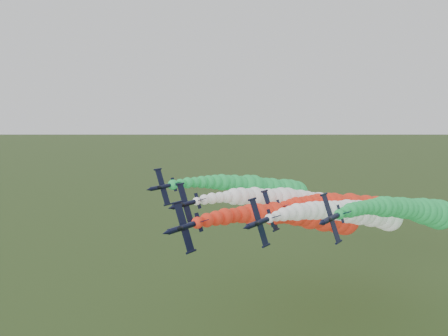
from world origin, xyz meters
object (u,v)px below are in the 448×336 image
at_px(jet_lead, 312,217).
at_px(jet_outer_left, 267,188).
at_px(jet_inner_right, 360,214).
at_px(jet_outer_right, 418,211).
at_px(jet_trail, 357,206).
at_px(jet_inner_left, 294,201).

distance_m(jet_lead, jet_outer_left, 32.25).
distance_m(jet_inner_right, jet_outer_left, 34.74).
xyz_separation_m(jet_lead, jet_inner_right, (8.34, 11.76, -0.25)).
bearing_deg(jet_outer_right, jet_lead, -136.16).
bearing_deg(jet_lead, jet_inner_right, 54.65).
xyz_separation_m(jet_outer_left, jet_outer_right, (46.21, 0.20, -1.23)).
relative_size(jet_inner_right, jet_outer_right, 1.00).
bearing_deg(jet_inner_right, jet_trail, 112.50).
distance_m(jet_outer_left, jet_outer_right, 46.22).
xyz_separation_m(jet_inner_left, jet_outer_right, (32.60, 7.59, 0.06)).
bearing_deg(jet_lead, jet_trail, 86.08).
distance_m(jet_lead, jet_outer_right, 28.88).
bearing_deg(jet_lead, jet_outer_left, 142.05).
height_order(jet_lead, jet_trail, jet_lead).
xyz_separation_m(jet_inner_left, jet_outer_left, (-13.60, 7.39, 1.29)).
bearing_deg(jet_outer_right, jet_trail, 158.70).
relative_size(jet_outer_right, jet_trail, 1.01).
bearing_deg(jet_outer_left, jet_inner_right, -13.40).
relative_size(jet_inner_left, jet_inner_right, 1.00).
bearing_deg(jet_inner_right, jet_lead, -125.35).
relative_size(jet_inner_right, jet_outer_left, 1.00).
height_order(jet_lead, jet_inner_left, jet_inner_left).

